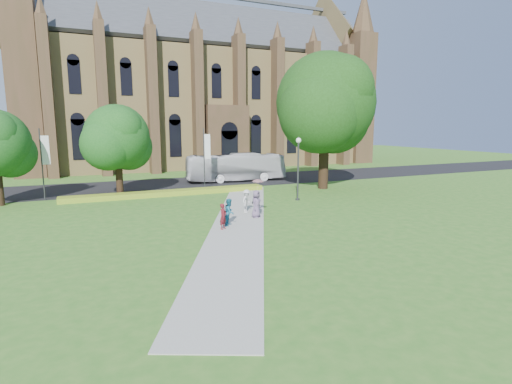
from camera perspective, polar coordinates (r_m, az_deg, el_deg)
name	(u,v)px	position (r m, az deg, el deg)	size (l,w,h in m)	color
ground	(245,227)	(24.92, -1.62, -4.99)	(160.00, 160.00, 0.00)	#306E21
road	(174,184)	(43.75, -11.65, 1.12)	(160.00, 10.00, 0.02)	black
footpath	(239,223)	(25.81, -2.47, -4.44)	(3.20, 30.00, 0.04)	#B2B2A8
flower_hedge	(168,193)	(36.73, -12.41, -0.14)	(18.00, 1.40, 0.45)	#CBD129
cathedral	(207,82)	(65.29, -7.03, 15.35)	(52.60, 18.25, 28.00)	brown
streetlamp	(298,161)	(33.42, 6.04, 4.40)	(0.44, 0.44, 5.24)	#38383D
large_tree	(325,103)	(40.08, 9.86, 12.40)	(9.60, 9.60, 13.20)	#332114
street_tree_1	(117,137)	(36.97, -19.23, 7.41)	(5.60, 5.60, 8.05)	#332114
banner_pole_0	(205,155)	(39.28, -7.27, 5.26)	(0.70, 0.10, 6.00)	#38383D
banner_pole_1	(43,160)	(37.73, -28.13, 4.05)	(0.70, 0.10, 6.00)	#38383D
tour_coach	(236,167)	(45.04, -2.87, 3.55)	(2.62, 11.18, 3.11)	silver
pedestrian_0	(223,216)	(24.14, -4.72, -3.48)	(0.57, 0.37, 1.56)	maroon
pedestrian_1	(229,212)	(25.02, -3.82, -2.86)	(0.82, 0.64, 1.69)	#1A6382
pedestrian_2	(247,201)	(28.65, -1.36, -1.29)	(1.07, 0.62, 1.66)	silver
pedestrian_3	(256,202)	(28.48, -0.03, -1.47)	(0.91, 0.38, 1.55)	black
pedestrian_4	(256,204)	(27.08, 0.03, -1.70)	(0.91, 0.59, 1.86)	slate
parasol	(258,185)	(27.03, 0.29, 0.98)	(0.75, 0.75, 0.66)	#BF868F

